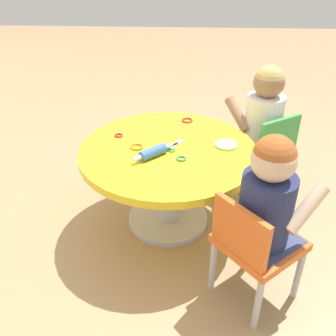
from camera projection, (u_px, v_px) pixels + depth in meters
The scene contains 13 objects.
ground_plane at pixel (168, 220), 2.16m from camera, with size 10.00×10.00×0.00m, color tan.
craft_table at pixel (168, 167), 1.98m from camera, with size 0.89×0.89×0.46m.
child_chair_left at pixel (254, 244), 1.56m from camera, with size 0.42×0.42×0.54m.
seated_child_left at pixel (268, 196), 1.46m from camera, with size 0.43×0.44×0.51m.
child_chair_right at pixel (264, 149), 2.24m from camera, with size 0.41×0.41×0.54m.
seated_child_right at pixel (264, 110), 2.15m from camera, with size 0.44×0.41×0.51m.
rolling_pin at pixel (153, 152), 1.84m from camera, with size 0.17×0.18×0.05m.
craft_scissors at pixel (172, 147), 1.92m from camera, with size 0.14×0.12×0.01m.
playdough_blob_0 at pixel (226, 145), 1.94m from camera, with size 0.12×0.12×0.01m, color #B2E58C.
cookie_cutter_0 at pixel (187, 120), 2.19m from camera, with size 0.06×0.06×0.01m, color red.
cookie_cutter_1 at pixel (137, 146), 1.92m from camera, with size 0.07×0.07×0.01m, color orange.
cookie_cutter_2 at pixel (181, 158), 1.83m from camera, with size 0.05×0.05×0.01m, color #4CB259.
cookie_cutter_3 at pixel (119, 135), 2.03m from camera, with size 0.05×0.05×0.01m, color red.
Camera 1 is at (-1.68, -0.08, 1.40)m, focal length 40.96 mm.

